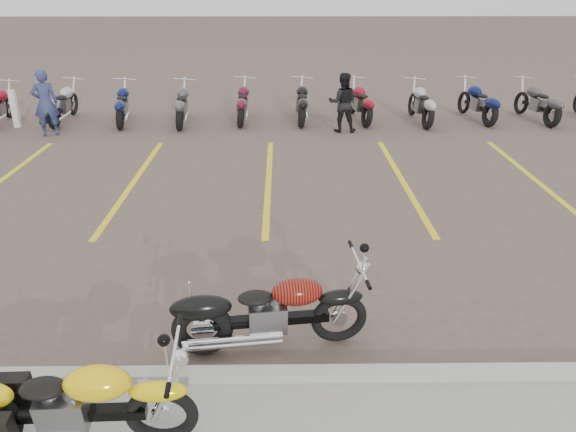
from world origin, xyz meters
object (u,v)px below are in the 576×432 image
yellow_cruiser (65,405)px  flame_cruiser (266,314)px  person_b (343,103)px  bollard (15,109)px  person_a (45,103)px

yellow_cruiser → flame_cruiser: 2.18m
yellow_cruiser → person_b: size_ratio=1.43×
yellow_cruiser → bollard: (-5.27, 11.20, 0.05)m
yellow_cruiser → person_b: person_b is taller
person_b → bollard: (-8.74, 0.54, -0.26)m
bollard → yellow_cruiser: bearing=-64.8°
person_a → yellow_cruiser: bearing=90.2°
yellow_cruiser → flame_cruiser: yellow_cruiser is taller
flame_cruiser → bollard: bearing=118.2°
yellow_cruiser → flame_cruiser: (1.69, 1.38, -0.01)m
flame_cruiser → bollard: (-6.96, 9.82, 0.06)m
flame_cruiser → person_a: 10.67m
person_a → person_b: size_ratio=1.10×
flame_cruiser → person_a: bearing=115.6°
yellow_cruiser → person_b: 11.22m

